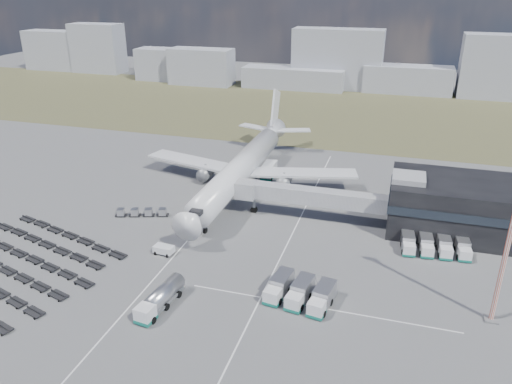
# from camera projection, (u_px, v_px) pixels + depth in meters

# --- Properties ---
(ground) EXTENTS (420.00, 420.00, 0.00)m
(ground) POSITION_uv_depth(u_px,v_px,m) (186.00, 256.00, 87.19)
(ground) COLOR #565659
(ground) RESTS_ON ground
(grass_strip) EXTENTS (420.00, 90.00, 0.01)m
(grass_strip) POSITION_uv_depth(u_px,v_px,m) (308.00, 109.00, 183.92)
(grass_strip) COLOR brown
(grass_strip) RESTS_ON ground
(lane_markings) EXTENTS (47.12, 110.00, 0.01)m
(lane_markings) POSITION_uv_depth(u_px,v_px,m) (244.00, 256.00, 87.25)
(lane_markings) COLOR silver
(lane_markings) RESTS_ON ground
(terminal) EXTENTS (30.40, 16.40, 11.00)m
(terminal) POSITION_uv_depth(u_px,v_px,m) (471.00, 207.00, 93.56)
(terminal) COLOR black
(terminal) RESTS_ON ground
(jet_bridge) EXTENTS (30.30, 3.80, 7.05)m
(jet_bridge) POSITION_uv_depth(u_px,v_px,m) (300.00, 195.00, 98.95)
(jet_bridge) COLOR #939399
(jet_bridge) RESTS_ON ground
(airliner) EXTENTS (51.59, 64.53, 17.62)m
(airliner) POSITION_uv_depth(u_px,v_px,m) (243.00, 166.00, 113.56)
(airliner) COLOR silver
(airliner) RESTS_ON ground
(skyline) EXTENTS (309.14, 26.89, 24.99)m
(skyline) POSITION_uv_depth(u_px,v_px,m) (329.00, 65.00, 216.02)
(skyline) COLOR #999BA7
(skyline) RESTS_ON ground
(fuel_tanker) EXTENTS (3.72, 10.17, 3.21)m
(fuel_tanker) POSITION_uv_depth(u_px,v_px,m) (160.00, 298.00, 72.99)
(fuel_tanker) COLOR silver
(fuel_tanker) RESTS_ON ground
(pushback_tug) EXTENTS (3.65, 2.27, 1.55)m
(pushback_tug) POSITION_uv_depth(u_px,v_px,m) (164.00, 250.00, 87.61)
(pushback_tug) COLOR silver
(pushback_tug) RESTS_ON ground
(catering_truck) EXTENTS (2.98, 6.92, 3.15)m
(catering_truck) POSITION_uv_depth(u_px,v_px,m) (269.00, 171.00, 121.07)
(catering_truck) COLOR silver
(catering_truck) RESTS_ON ground
(service_trucks_near) EXTENTS (10.31, 8.42, 2.83)m
(service_trucks_near) POSITION_uv_depth(u_px,v_px,m) (300.00, 292.00, 74.52)
(service_trucks_near) COLOR silver
(service_trucks_near) RESTS_ON ground
(service_trucks_far) EXTENTS (11.97, 7.38, 2.54)m
(service_trucks_far) POSITION_uv_depth(u_px,v_px,m) (435.00, 245.00, 88.02)
(service_trucks_far) COLOR silver
(service_trucks_far) RESTS_ON ground
(uld_row) EXTENTS (10.70, 4.59, 1.49)m
(uld_row) POSITION_uv_depth(u_px,v_px,m) (142.00, 212.00, 101.37)
(uld_row) COLOR black
(uld_row) RESTS_ON ground
(baggage_dollies) EXTENTS (37.71, 32.22, 0.77)m
(baggage_dollies) POSITION_uv_depth(u_px,v_px,m) (11.00, 261.00, 84.84)
(baggage_dollies) COLOR black
(baggage_dollies) RESTS_ON ground
(floodlight_mast) EXTENTS (2.28, 1.88, 24.32)m
(floodlight_mast) POSITION_uv_depth(u_px,v_px,m) (508.00, 245.00, 66.10)
(floodlight_mast) COLOR #AB361B
(floodlight_mast) RESTS_ON ground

